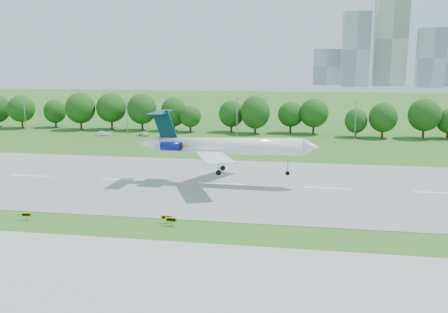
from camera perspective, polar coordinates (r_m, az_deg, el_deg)
ground at (r=79.92m, az=-17.93°, el=-6.82°), size 600.00×600.00×0.00m
runway at (r=101.83m, az=-11.50°, el=-2.63°), size 400.00×45.00×0.08m
tree_line at (r=164.18m, az=-3.22°, el=4.95°), size 288.40×8.40×10.40m
light_poles at (r=155.09m, az=-4.94°, el=4.62°), size 175.90×0.25×12.19m
skyline at (r=462.31m, az=17.87°, el=11.47°), size 127.00×52.00×80.00m
airliner at (r=95.03m, az=-0.33°, el=1.29°), size 34.93×25.52×11.91m
taxi_sign_left at (r=81.12m, az=-21.63°, el=-6.20°), size 1.61×0.51×1.13m
taxi_sign_centre at (r=73.24m, az=-6.05°, el=-7.20°), size 1.82×0.35×1.27m
taxi_sign_right at (r=74.60m, az=-6.59°, el=-6.92°), size 1.68×0.28×1.18m
service_vehicle_a at (r=161.15m, az=-13.72°, el=2.56°), size 4.37×2.57×1.36m
service_vehicle_b at (r=158.02m, az=-9.18°, el=2.54°), size 3.81×2.39×1.21m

